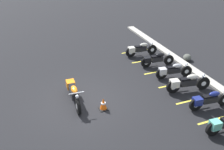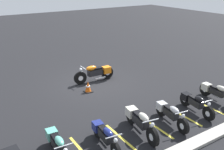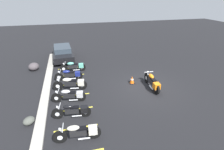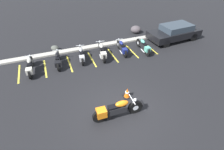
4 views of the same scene
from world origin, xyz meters
The scene contains 16 objects.
ground centered at (0.00, 0.00, 0.00)m, with size 60.00×60.00×0.00m, color black.
motorcycle_orange_featured centered at (-0.27, -0.31, 0.49)m, with size 2.36×0.66×0.93m.
parked_bike_0 centered at (-3.75, 4.86, 0.44)m, with size 0.59×2.10×0.83m.
parked_bike_1 centered at (-2.08, 5.04, 0.42)m, with size 0.63×2.02×0.80m.
parked_bike_2 centered at (-0.52, 5.14, 0.43)m, with size 0.67×2.04×0.81m.
parked_bike_3 centered at (0.90, 5.00, 0.48)m, with size 0.75×2.26×0.89m.
parked_bike_4 centered at (2.44, 5.05, 0.43)m, with size 0.59×2.05×0.81m.
concrete_curb centered at (0.00, 6.69, 0.06)m, with size 18.00×0.50×0.12m, color #A8A399.
landscape_rock_0 centered at (-2.06, 7.23, 0.19)m, with size 0.59×0.48×0.39m, color #4B4E47.
traffic_cone centered at (0.80, 0.74, 0.26)m, with size 0.40×0.40×0.55m.
stall_line_0 centered at (-4.50, 4.99, 0.00)m, with size 0.10×2.10×0.00m, color gold.
stall_line_1 centered at (-2.95, 4.99, 0.00)m, with size 0.10×2.10×0.00m, color gold.
stall_line_2 centered at (-1.40, 4.99, 0.00)m, with size 0.10×2.10×0.00m, color gold.
stall_line_3 centered at (0.14, 4.99, 0.00)m, with size 0.10×2.10×0.00m, color gold.
stall_line_4 centered at (1.69, 4.99, 0.00)m, with size 0.10×2.10×0.00m, color gold.
stall_line_5 centered at (3.24, 4.99, 0.00)m, with size 0.10×2.10×0.00m, color gold.
Camera 1 is at (9.74, -2.41, 6.85)m, focal length 42.00 mm.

